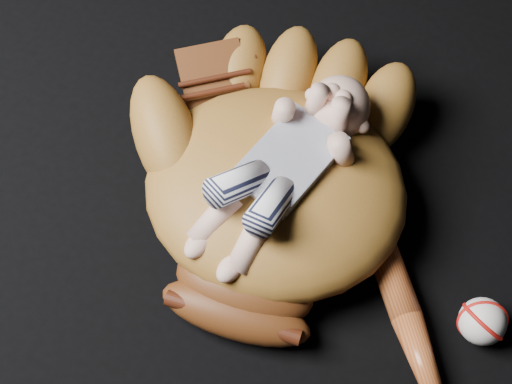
% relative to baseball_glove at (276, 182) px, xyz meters
% --- Properties ---
extents(baseball_glove, '(0.54, 0.60, 0.17)m').
position_rel_baseball_glove_xyz_m(baseball_glove, '(0.00, 0.00, 0.00)').
color(baseball_glove, brown).
rests_on(baseball_glove, ground).
extents(newborn_baby, '(0.23, 0.37, 0.14)m').
position_rel_baseball_glove_xyz_m(newborn_baby, '(0.01, -0.01, 0.05)').
color(newborn_baby, '#DBA48D').
rests_on(newborn_baby, baseball_glove).
extents(baseball_bat, '(0.34, 0.40, 0.04)m').
position_rel_baseball_glove_xyz_m(baseball_bat, '(0.26, -0.10, -0.06)').
color(baseball_bat, '#9F471E').
rests_on(baseball_bat, ground).
extents(baseball, '(0.07, 0.07, 0.07)m').
position_rel_baseball_glove_xyz_m(baseball, '(0.33, -0.05, -0.05)').
color(baseball, white).
rests_on(baseball, ground).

